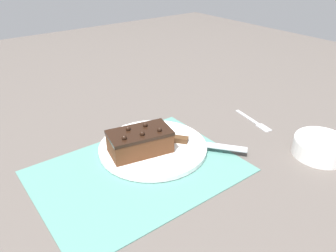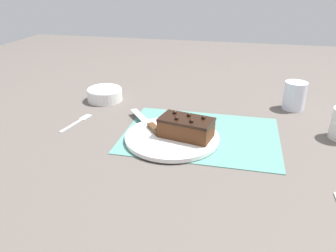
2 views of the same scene
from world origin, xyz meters
The scene contains 8 objects.
ground_plane centered at (0.00, 0.00, 0.00)m, with size 3.00×3.00×0.00m, color #544C47.
placemat_woven centered at (0.00, 0.00, 0.00)m, with size 0.46×0.34×0.00m, color slate.
cake_plate centered at (-0.08, -0.05, 0.01)m, with size 0.27×0.27×0.01m.
chocolate_cake centered at (-0.04, -0.05, 0.04)m, with size 0.16×0.11×0.07m.
serving_knife centered at (-0.16, -0.01, 0.02)m, with size 0.15×0.19×0.01m.
drinking_glass centered at (0.29, 0.28, 0.05)m, with size 0.08×0.08×0.10m.
small_bowl centered at (-0.40, 0.22, 0.03)m, with size 0.13×0.13×0.05m.
dessert_fork centered at (-0.41, 0.01, 0.00)m, with size 0.04×0.15×0.01m.
Camera 2 is at (0.10, -0.88, 0.45)m, focal length 35.00 mm.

